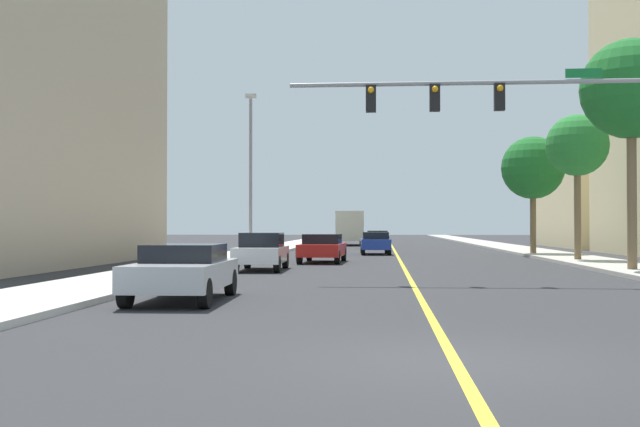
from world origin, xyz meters
The scene contains 16 objects.
ground centered at (0.00, 42.00, 0.00)m, with size 192.00×192.00×0.00m, color #2D2D30.
sidewalk_left centered at (-8.75, 42.00, 0.07)m, with size 3.27×168.00×0.15m, color beige.
sidewalk_right centered at (8.75, 42.00, 0.07)m, with size 3.27×168.00×0.15m, color #B2ADA3.
lane_marking_center centered at (0.00, 42.00, 0.00)m, with size 0.16×144.00×0.01m, color yellow.
building_right_far centered at (18.69, 53.36, 3.03)m, with size 11.01×15.68×6.07m, color beige.
traffic_signal_mast centered at (3.60, 13.95, 5.00)m, with size 11.40×0.36×6.38m.
street_lamp centered at (-7.61, 28.89, 4.76)m, with size 0.56×0.28×8.37m.
palm_near centered at (8.16, 18.65, 6.66)m, with size 3.64×3.64×8.39m.
palm_mid centered at (8.29, 26.87, 5.46)m, with size 2.91×2.91×6.83m.
palm_far centered at (7.84, 35.09, 5.06)m, with size 3.63×3.63×6.76m.
car_silver centered at (-5.46, 7.33, 0.69)m, with size 1.98×4.28×1.30m.
car_white centered at (-5.55, 19.44, 0.75)m, with size 1.85×4.14×1.46m.
car_red centered at (-3.68, 25.90, 0.70)m, with size 2.06×4.64×1.34m.
car_blue centered at (-1.28, 36.53, 0.72)m, with size 1.91×4.55×1.35m.
car_black centered at (-1.20, 49.07, 0.72)m, with size 1.77×4.32×1.36m.
delivery_truck centered at (-3.72, 58.10, 1.61)m, with size 2.70×7.90×3.00m.
Camera 1 is at (-0.93, -9.84, 1.72)m, focal length 42.84 mm.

